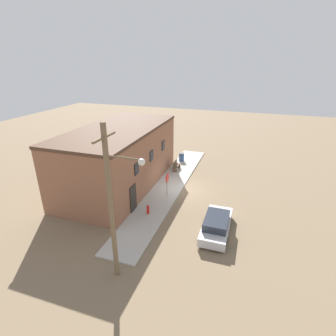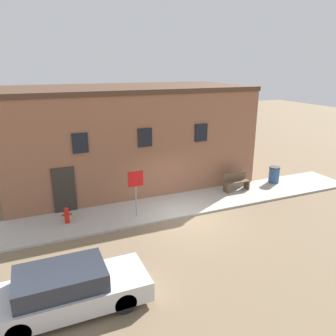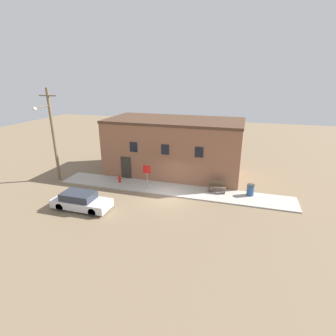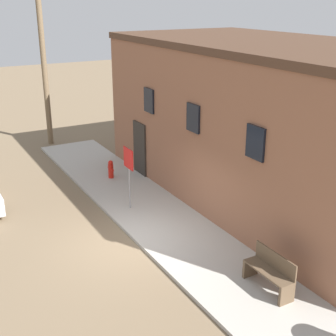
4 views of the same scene
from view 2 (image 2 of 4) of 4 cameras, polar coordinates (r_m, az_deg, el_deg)
name	(u,v)px [view 2 (image 2 of 4)]	position (r m, az deg, el deg)	size (l,w,h in m)	color
ground_plane	(185,218)	(14.86, 3.01, -8.66)	(80.00, 80.00, 0.00)	#7A664C
sidewalk	(173,206)	(15.91, 0.94, -6.59)	(20.46, 2.63, 0.10)	#B2ADA3
brick_building	(127,136)	(18.76, -7.16, 5.63)	(13.12, 6.31, 5.46)	#8E5B42
fire_hydrant	(67,215)	(14.67, -17.22, -7.85)	(0.43, 0.20, 0.72)	red
stop_sign	(136,185)	(14.25, -5.64, -2.97)	(0.69, 0.06, 2.11)	gray
bench	(236,182)	(17.92, 11.76, -2.38)	(1.40, 0.44, 0.95)	brown
trash_bin	(274,175)	(19.64, 17.98, -1.10)	(0.61, 0.61, 0.93)	#2D517F
parked_car	(68,290)	(10.04, -17.06, -19.59)	(4.35, 1.72, 1.28)	black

